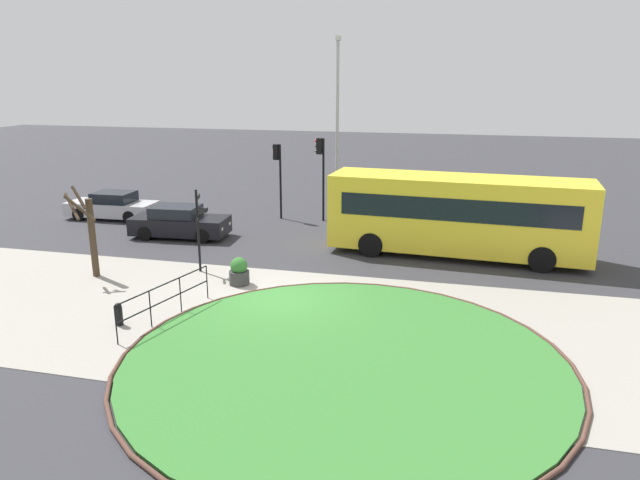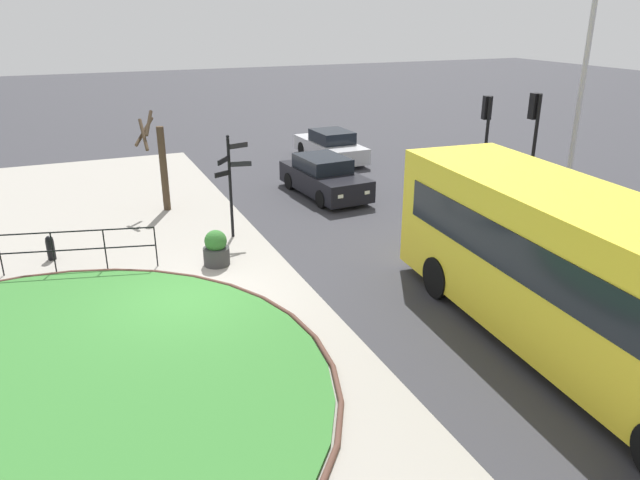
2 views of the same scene
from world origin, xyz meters
name	(u,v)px [view 1 (image 1 of 2)]	position (x,y,z in m)	size (l,w,h in m)	color
ground	(279,301)	(0.00, 0.00, 0.00)	(120.00, 120.00, 0.00)	#333338
sidewalk_paving	(264,319)	(0.00, -1.52, 0.01)	(32.00, 8.96, 0.02)	#9E998E
grass_island	(344,361)	(2.92, -3.66, 0.05)	(11.30, 11.30, 0.10)	#387A33
grass_kerb_ring	(344,361)	(2.92, -3.66, 0.06)	(11.61, 11.61, 0.11)	brown
signpost_directional	(199,224)	(-3.73, 2.14, 1.86)	(0.77, 1.15, 3.14)	black
bollard_foreground	(119,314)	(-3.96, -2.98, 0.37)	(0.22, 0.22, 0.71)	black
railing_grass_edge	(166,297)	(-2.81, -2.25, 0.74)	(0.97, 3.83, 1.15)	black
bus_yellow	(458,214)	(5.46, 6.54, 1.73)	(10.34, 3.21, 3.23)	yellow
car_near_lane	(179,223)	(-6.80, 6.47, 0.68)	(4.45, 2.08, 1.44)	black
car_far_lane	(112,206)	(-11.83, 8.96, 0.64)	(4.61, 1.91, 1.39)	#B7B7BC
traffic_light_near	(321,161)	(-1.32, 11.11, 3.02)	(0.49, 0.27, 4.15)	black
traffic_light_far	(278,164)	(-3.55, 11.07, 2.78)	(0.48, 0.32, 3.80)	black
lamppost_tall	(337,124)	(-0.74, 12.23, 4.78)	(0.32, 0.32, 8.98)	#B7B7BC
planter_near_signpost	(239,272)	(-1.82, 1.15, 0.46)	(0.71, 0.71, 1.00)	#383838
street_tree_bare	(89,232)	(-7.28, 0.64, 1.72)	(1.46, 1.01, 3.38)	#423323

